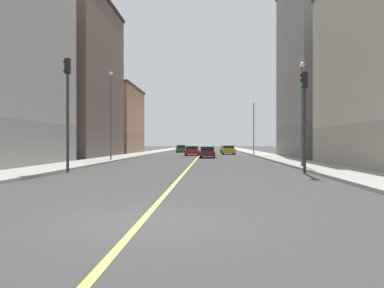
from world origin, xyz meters
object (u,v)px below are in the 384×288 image
object	(u,v)px
street_lamp_right_near	(111,107)
street_lamp_left_near	(302,103)
car_red	(192,151)
street_lamp_left_far	(254,123)
car_green	(181,149)
building_right_midblock	(68,78)
traffic_light_right_near	(67,100)
building_left_mid	(330,65)
car_yellow	(228,150)
building_right_distant	(107,120)
car_maroon	(207,152)
traffic_light_left_near	(304,107)
car_white	(181,148)
car_black	(226,149)

from	to	relation	value
street_lamp_right_near	street_lamp_left_near	bearing A→B (deg)	-28.97
street_lamp_left_near	car_red	distance (m)	28.05
street_lamp_left_far	car_green	xyz separation A→B (m)	(-11.70, 13.48, -4.12)
building_right_midblock	traffic_light_right_near	size ratio (longest dim) A/B	2.85
building_left_mid	street_lamp_left_far	xyz separation A→B (m)	(-7.82, 10.46, -6.29)
street_lamp_left_far	car_yellow	xyz separation A→B (m)	(-3.66, 1.75, -4.08)
street_lamp_right_near	building_right_distant	bearing A→B (deg)	105.89
building_right_midblock	car_maroon	bearing A→B (deg)	-1.64
building_left_mid	car_green	bearing A→B (deg)	129.19
traffic_light_left_near	car_red	xyz separation A→B (m)	(-7.88, 31.17, -3.13)
street_lamp_left_near	street_lamp_left_far	world-z (taller)	street_lamp_left_far
street_lamp_right_near	street_lamp_left_far	world-z (taller)	street_lamp_right_near
building_left_mid	street_lamp_left_near	world-z (taller)	building_left_mid
traffic_light_right_near	street_lamp_left_near	size ratio (longest dim) A/B	0.93
traffic_light_left_near	car_yellow	xyz separation A→B (m)	(-2.64, 36.46, -3.10)
building_right_midblock	street_lamp_right_near	bearing A→B (deg)	-51.20
street_lamp_left_far	car_white	distance (m)	23.61
street_lamp_left_near	car_maroon	bearing A→B (deg)	110.49
street_lamp_right_near	car_green	distance (m)	35.14
building_left_mid	car_red	size ratio (longest dim) A/B	5.00
building_right_distant	traffic_light_right_near	size ratio (longest dim) A/B	2.28
building_right_midblock	car_green	xyz separation A→B (m)	(11.85, 24.90, -8.91)
traffic_light_right_near	car_black	size ratio (longest dim) A/B	1.64
building_right_distant	car_red	world-z (taller)	building_right_distant
building_right_distant	street_lamp_left_far	size ratio (longest dim) A/B	2.00
traffic_light_left_near	car_maroon	distance (m)	23.71
building_right_midblock	building_left_mid	bearing A→B (deg)	1.75
traffic_light_left_near	car_yellow	distance (m)	36.68
building_right_distant	car_red	bearing A→B (deg)	-33.92
building_left_mid	car_black	bearing A→B (deg)	115.94
building_right_midblock	car_maroon	xyz separation A→B (m)	(16.84, -0.48, -8.90)
car_yellow	street_lamp_right_near	bearing A→B (deg)	-117.81
building_left_mid	building_right_distant	xyz separation A→B (m)	(-31.37, 16.78, -5.50)
car_red	car_maroon	world-z (taller)	car_maroon
car_yellow	car_white	size ratio (longest dim) A/B	1.07
car_black	car_green	size ratio (longest dim) A/B	0.89
street_lamp_left_near	car_maroon	xyz separation A→B (m)	(-6.71, 17.95, -3.88)
traffic_light_left_near	car_green	bearing A→B (deg)	102.50
street_lamp_left_near	car_green	xyz separation A→B (m)	(-11.70, 43.33, -3.89)
building_right_midblock	street_lamp_left_near	xyz separation A→B (m)	(23.55, -18.43, -5.02)
street_lamp_left_near	building_left_mid	bearing A→B (deg)	68.04
car_black	car_maroon	world-z (taller)	car_maroon
traffic_light_left_near	street_lamp_right_near	size ratio (longest dim) A/B	0.70
street_lamp_left_far	car_maroon	xyz separation A→B (m)	(-6.71, -11.90, -4.11)
car_black	car_green	xyz separation A→B (m)	(-8.09, 0.45, 0.02)
building_right_distant	car_black	size ratio (longest dim) A/B	3.74
building_left_mid	car_black	world-z (taller)	building_left_mid
car_green	car_white	world-z (taller)	car_white
building_right_midblock	street_lamp_right_near	size ratio (longest dim) A/B	2.29
traffic_light_left_near	car_red	bearing A→B (deg)	104.19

